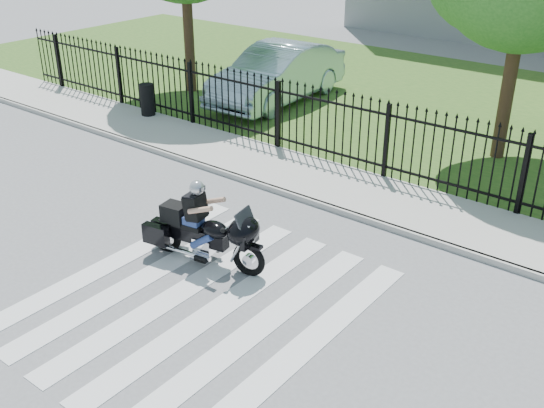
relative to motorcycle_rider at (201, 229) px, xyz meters
The scene contains 9 objects.
ground 1.40m from the motorcycle_rider, 49.66° to the right, with size 120.00×120.00×0.00m, color slate.
crosswalk 1.39m from the motorcycle_rider, 49.66° to the right, with size 5.00×5.50×0.01m, color silver, non-canonical shape.
sidewalk 4.17m from the motorcycle_rider, 78.81° to the left, with size 40.00×2.00×0.12m, color #ADAAA3.
curb 3.21m from the motorcycle_rider, 75.28° to the left, with size 40.00×0.12×0.12m, color #ADAAA3.
grass_strip 11.10m from the motorcycle_rider, 85.85° to the left, with size 40.00×12.00×0.02m, color #2F571D.
iron_fence 5.12m from the motorcycle_rider, 80.98° to the left, with size 26.00×0.04×1.80m.
motorcycle_rider is the anchor object (origin of this frame).
parked_car 9.61m from the motorcycle_rider, 119.68° to the left, with size 1.82×5.22×1.72m, color #A9C5D5.
litter_bin 8.20m from the motorcycle_rider, 144.55° to the left, with size 0.40×0.40×0.90m, color black.
Camera 1 is at (6.12, -5.93, 5.89)m, focal length 42.00 mm.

